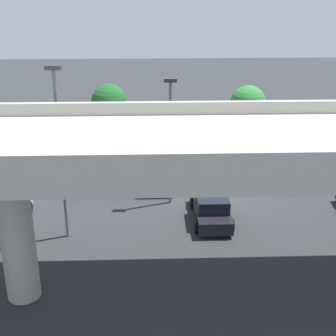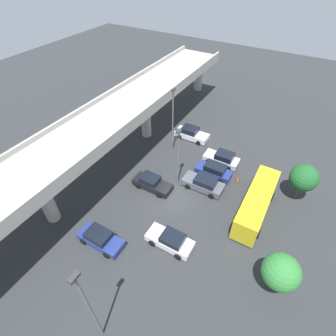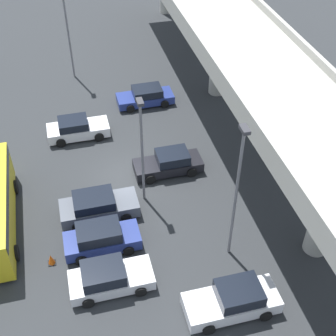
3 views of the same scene
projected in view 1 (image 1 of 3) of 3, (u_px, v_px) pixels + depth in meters
ground_plane at (207, 196)px, 28.76m from camera, size 112.73×112.73×0.00m
highway_overpass at (240, 157)px, 17.72m from camera, size 53.98×6.74×7.46m
parked_car_1 at (283, 168)px, 31.12m from camera, size 2.12×4.52×1.54m
parked_car_2 at (211, 208)px, 25.70m from camera, size 2.06×4.63×1.56m
parked_car_3 at (157, 172)px, 30.47m from camera, size 2.23×4.75×1.61m
parked_car_4 at (117, 171)px, 30.54m from camera, size 2.04×4.32×1.66m
parked_car_5 at (75, 172)px, 30.46m from camera, size 2.16×4.44×1.60m
parked_car_6 at (3, 214)px, 24.89m from camera, size 2.19×4.84×1.69m
shuttle_bus at (163, 130)px, 35.85m from camera, size 9.01×2.64×2.85m
lamp_post_near_aisle at (60, 143)px, 22.38m from camera, size 0.70×0.35×8.78m
lamp_post_mid_lot at (170, 132)px, 26.33m from camera, size 0.70×0.35×7.43m
tree_front_centre at (248, 103)px, 39.06m from camera, size 2.99×2.99×4.34m
tree_front_right at (109, 102)px, 38.33m from camera, size 2.94×2.94×4.61m
traffic_cone at (114, 162)px, 33.39m from camera, size 0.44×0.44×0.70m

